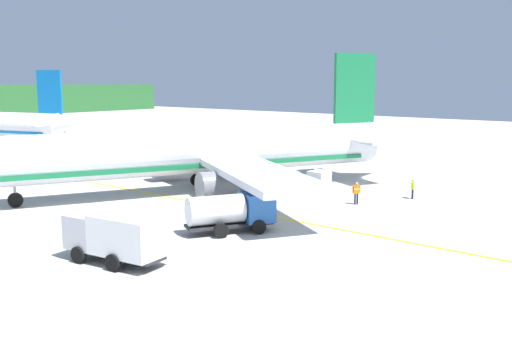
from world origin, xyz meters
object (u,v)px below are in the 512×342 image
at_px(airliner_foreground, 196,152).
at_px(crew_loader_left, 413,187).
at_px(crew_marshaller, 356,191).
at_px(cargo_container_near, 319,182).
at_px(service_truck_baggage, 232,210).
at_px(service_truck_fuel, 116,235).

xyz_separation_m(airliner_foreground, crew_loader_left, (9.02, -15.45, -2.45)).
relative_size(airliner_foreground, crew_marshaller, 22.57).
bearing_deg(airliner_foreground, crew_marshaller, -71.84).
height_order(airliner_foreground, cargo_container_near, airliner_foreground).
distance_m(service_truck_baggage, cargo_container_near, 14.01).
bearing_deg(service_truck_baggage, crew_marshaller, -8.85).
bearing_deg(crew_marshaller, service_truck_fuel, 173.37).
bearing_deg(service_truck_fuel, airliner_foreground, 33.22).
bearing_deg(airliner_foreground, service_truck_fuel, -146.78).
height_order(cargo_container_near, crew_loader_left, cargo_container_near).
distance_m(service_truck_fuel, cargo_container_near, 22.30).
relative_size(service_truck_baggage, crew_loader_left, 3.55).
bearing_deg(crew_loader_left, airliner_foreground, 120.27).
distance_m(service_truck_fuel, crew_loader_left, 25.74).
height_order(service_truck_baggage, cargo_container_near, service_truck_baggage).
relative_size(service_truck_fuel, cargo_container_near, 2.84).
distance_m(airliner_foreground, crew_loader_left, 18.05).
bearing_deg(cargo_container_near, crew_marshaller, -110.25).
xyz_separation_m(service_truck_baggage, crew_loader_left, (16.85, -4.30, -0.45)).
height_order(service_truck_baggage, crew_loader_left, service_truck_baggage).
bearing_deg(crew_marshaller, service_truck_baggage, 171.15).
relative_size(service_truck_baggage, cargo_container_near, 2.78).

